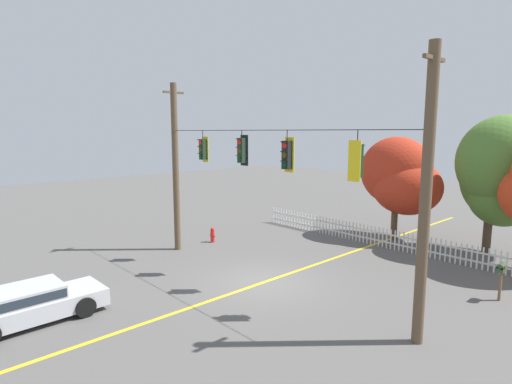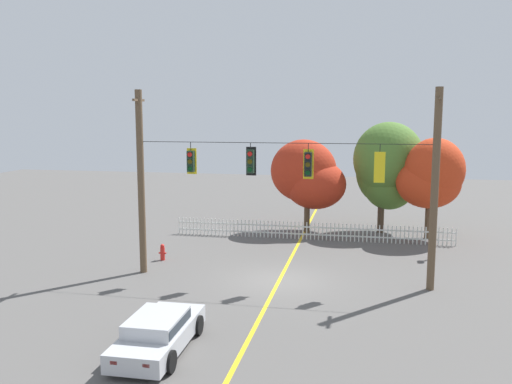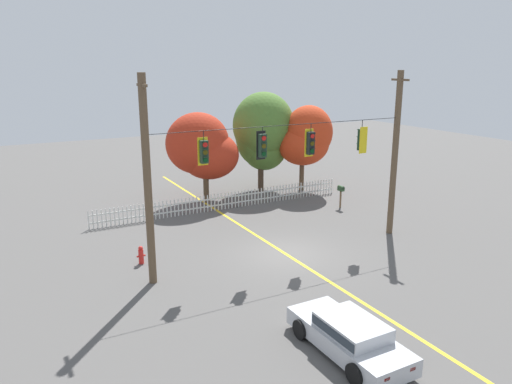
# 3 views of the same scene
# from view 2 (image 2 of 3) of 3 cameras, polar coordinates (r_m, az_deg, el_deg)

# --- Properties ---
(ground) EXTENTS (80.00, 80.00, 0.00)m
(ground) POSITION_cam_2_polar(r_m,az_deg,el_deg) (23.53, 2.48, -9.30)
(ground) COLOR #565451
(lane_centerline_stripe) EXTENTS (0.16, 36.00, 0.01)m
(lane_centerline_stripe) POSITION_cam_2_polar(r_m,az_deg,el_deg) (23.53, 2.48, -9.29)
(lane_centerline_stripe) COLOR gold
(lane_centerline_stripe) RESTS_ON ground
(signal_support_span) EXTENTS (12.74, 1.10, 8.14)m
(signal_support_span) POSITION_cam_2_polar(r_m,az_deg,el_deg) (22.63, 2.55, 0.72)
(signal_support_span) COLOR brown
(signal_support_span) RESTS_ON ground
(traffic_signal_northbound_secondary) EXTENTS (0.43, 0.38, 1.39)m
(traffic_signal_northbound_secondary) POSITION_cam_2_polar(r_m,az_deg,el_deg) (23.45, -6.89, 3.25)
(traffic_signal_northbound_secondary) COLOR black
(traffic_signal_eastbound_side) EXTENTS (0.43, 0.38, 1.40)m
(traffic_signal_eastbound_side) POSITION_cam_2_polar(r_m,az_deg,el_deg) (22.76, -0.58, 3.26)
(traffic_signal_eastbound_side) COLOR black
(traffic_signal_southbound_primary) EXTENTS (0.43, 0.38, 1.49)m
(traffic_signal_southbound_primary) POSITION_cam_2_polar(r_m,az_deg,el_deg) (22.39, 5.53, 2.94)
(traffic_signal_southbound_primary) COLOR black
(traffic_signal_westbound_side) EXTENTS (0.43, 0.38, 1.54)m
(traffic_signal_westbound_side) POSITION_cam_2_polar(r_m,az_deg,el_deg) (22.27, 12.92, 2.60)
(traffic_signal_westbound_side) COLOR black
(white_picket_fence) EXTENTS (15.77, 0.06, 1.00)m
(white_picket_fence) POSITION_cam_2_polar(r_m,az_deg,el_deg) (30.89, 5.80, -4.12)
(white_picket_fence) COLOR silver
(white_picket_fence) RESTS_ON ground
(autumn_maple_near_fence) EXTENTS (4.58, 3.42, 5.58)m
(autumn_maple_near_fence) POSITION_cam_2_polar(r_m,az_deg,el_deg) (32.70, 5.58, 1.62)
(autumn_maple_near_fence) COLOR brown
(autumn_maple_near_fence) RESTS_ON ground
(autumn_maple_mid) EXTENTS (4.16, 3.90, 6.64)m
(autumn_maple_mid) POSITION_cam_2_polar(r_m,az_deg,el_deg) (33.26, 13.64, 2.59)
(autumn_maple_mid) COLOR #473828
(autumn_maple_mid) RESTS_ON ground
(autumn_oak_far_east) EXTENTS (3.72, 3.18, 5.79)m
(autumn_oak_far_east) POSITION_cam_2_polar(r_m,az_deg,el_deg) (31.79, 18.07, 1.61)
(autumn_oak_far_east) COLOR brown
(autumn_oak_far_east) RESTS_ON ground
(parked_car) EXTENTS (1.87, 4.29, 1.15)m
(parked_car) POSITION_cam_2_polar(r_m,az_deg,el_deg) (17.00, -10.28, -14.31)
(parked_car) COLOR #B7BABF
(parked_car) RESTS_ON ground
(fire_hydrant) EXTENTS (0.38, 0.22, 0.80)m
(fire_hydrant) POSITION_cam_2_polar(r_m,az_deg,el_deg) (26.91, -9.85, -6.28)
(fire_hydrant) COLOR red
(fire_hydrant) RESTS_ON ground
(roadside_mailbox) EXTENTS (0.25, 0.44, 1.35)m
(roadside_mailbox) POSITION_cam_2_polar(r_m,az_deg,el_deg) (27.90, 18.15, -4.57)
(roadside_mailbox) COLOR brown
(roadside_mailbox) RESTS_ON ground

